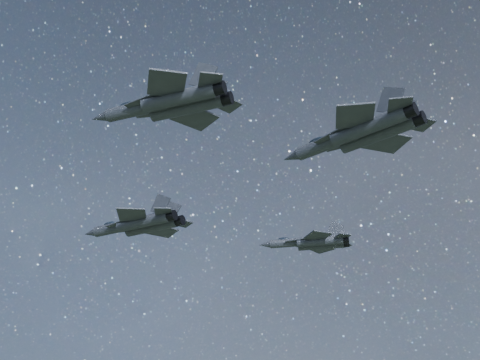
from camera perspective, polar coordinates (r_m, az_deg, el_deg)
The scene contains 4 objects.
jet_lead at distance 85.81m, azimuth -10.15°, elevation -4.43°, with size 18.72×13.02×4.71m.
jet_left at distance 93.44m, azimuth 7.40°, elevation -6.31°, with size 15.38×10.12×3.95m.
jet_right at distance 61.88m, azimuth -6.99°, elevation 7.76°, with size 17.79×12.10×4.47m.
jet_slot at distance 67.47m, azimuth 12.17°, elevation 4.73°, with size 19.35×13.62×4.89m.
Camera 1 is at (39.47, -61.37, 113.67)m, focal length 42.00 mm.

